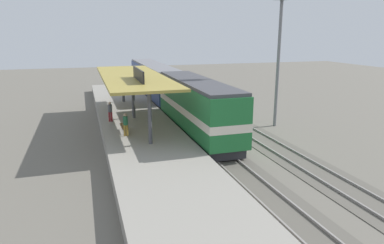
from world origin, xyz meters
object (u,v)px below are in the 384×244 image
person_waiting (126,123)px  light_mast (280,31)px  platform_bench (124,126)px  locomotive (197,107)px  person_walking (110,111)px  passenger_carriage_single (154,80)px

person_waiting → light_mast: bearing=9.8°
platform_bench → locomotive: size_ratio=0.12×
person_waiting → person_walking: 4.87m
passenger_carriage_single → light_mast: size_ratio=1.71×
platform_bench → person_waiting: (0.02, -1.17, 0.51)m
passenger_carriage_single → person_walking: passenger_carriage_single is taller
light_mast → person_waiting: light_mast is taller
person_waiting → person_walking: size_ratio=1.00×
platform_bench → person_walking: person_walking is taller
passenger_carriage_single → light_mast: bearing=-65.6°
light_mast → person_walking: size_ratio=6.84×
passenger_carriage_single → locomotive: bearing=-90.0°
platform_bench → passenger_carriage_single: size_ratio=0.08×
platform_bench → passenger_carriage_single: passenger_carriage_single is taller
platform_bench → person_walking: 3.75m
locomotive → light_mast: 9.86m
platform_bench → person_waiting: size_ratio=0.99×
passenger_carriage_single → person_waiting: (-5.98, -19.59, -0.46)m
locomotive → light_mast: bearing=5.7°
locomotive → person_walking: locomotive is taller
person_waiting → person_walking: (-0.73, 4.81, 0.00)m
light_mast → person_walking: 16.10m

